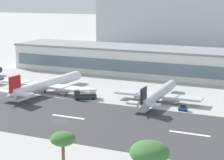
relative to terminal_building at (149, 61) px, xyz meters
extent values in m
plane|color=#A8A8A3|center=(0.50, -86.81, -6.81)|extent=(1400.00, 1400.00, 0.00)
cube|color=#38383A|center=(0.50, -81.51, -6.77)|extent=(800.00, 40.76, 0.08)
cube|color=white|center=(0.16, -81.51, -6.72)|extent=(12.00, 1.20, 0.01)
cube|color=white|center=(40.32, -81.51, -6.72)|extent=(12.00, 1.20, 0.01)
cube|color=silver|center=(0.00, 0.06, -0.50)|extent=(144.72, 26.97, 12.61)
cube|color=slate|center=(0.00, -13.57, -1.13)|extent=(140.38, 0.30, 5.67)
cube|color=gray|center=(0.00, 0.06, 6.30)|extent=(146.17, 27.24, 1.00)
cube|color=#A8B2BC|center=(-18.77, 122.51, 16.65)|extent=(130.23, 27.17, 46.92)
cylinder|color=white|center=(-25.31, -54.09, -3.50)|extent=(7.57, 42.87, 4.27)
sphere|color=white|center=(-23.65, -32.82, -3.50)|extent=(4.05, 4.05, 4.05)
cone|color=white|center=(-26.97, -75.36, -3.50)|extent=(4.43, 7.96, 3.84)
cube|color=white|center=(-25.38, -54.94, -3.93)|extent=(44.47, 9.81, 0.94)
cylinder|color=gray|center=(-15.48, -55.71, -4.67)|extent=(3.23, 6.17, 2.77)
cylinder|color=gray|center=(-35.27, -54.17, -4.67)|extent=(3.23, 6.17, 2.77)
cube|color=white|center=(-26.84, -73.66, -3.07)|extent=(15.22, 4.68, 0.75)
cube|color=red|center=(-26.84, -73.66, -0.09)|extent=(1.13, 5.80, 6.83)
cylinder|color=black|center=(-25.48, -56.22, -6.22)|extent=(0.77, 0.77, 1.17)
cylinder|color=silver|center=(20.99, -50.13, -3.91)|extent=(4.06, 37.42, 3.74)
sphere|color=silver|center=(20.83, -31.44, -3.91)|extent=(3.55, 3.55, 3.55)
cone|color=silver|center=(21.15, -68.82, -3.91)|extent=(3.42, 6.76, 3.36)
cube|color=silver|center=(21.00, -50.88, -4.28)|extent=(33.18, 5.89, 0.82)
cylinder|color=gray|center=(28.45, -50.82, -4.94)|extent=(2.48, 5.25, 2.43)
cylinder|color=gray|center=(13.55, -50.95, -4.94)|extent=(2.48, 5.25, 2.43)
cube|color=silver|center=(21.14, -67.33, -3.54)|extent=(11.29, 3.18, 0.66)
cube|color=black|center=(21.14, -67.33, -0.92)|extent=(0.64, 5.05, 5.98)
cylinder|color=black|center=(21.01, -52.00, -6.29)|extent=(0.67, 0.67, 1.03)
cube|color=#23569E|center=(32.62, -58.76, -6.01)|extent=(3.28, 1.76, 1.00)
cube|color=black|center=(32.62, -58.76, -5.06)|extent=(1.98, 1.38, 0.90)
cylinder|color=black|center=(31.46, -58.02, -6.51)|extent=(0.61, 0.31, 0.60)
cylinder|color=black|center=(31.54, -59.61, -6.51)|extent=(0.61, 0.31, 0.60)
cylinder|color=black|center=(33.69, -57.90, -6.51)|extent=(0.61, 0.31, 0.60)
cylinder|color=black|center=(33.77, -59.50, -6.51)|extent=(0.61, 0.31, 0.60)
cube|color=#2D3338|center=(-5.58, -58.59, -5.66)|extent=(8.61, 6.64, 1.40)
cylinder|color=silver|center=(-4.71, -58.06, -3.91)|extent=(6.03, 4.80, 2.10)
cube|color=#2D3338|center=(-8.34, -60.27, -4.06)|extent=(2.99, 3.10, 1.80)
cylinder|color=black|center=(-8.80, -59.03, -6.36)|extent=(0.91, 0.71, 0.90)
cylinder|color=black|center=(-7.45, -61.25, -6.36)|extent=(0.91, 0.71, 0.90)
cylinder|color=black|center=(-3.72, -55.93, -6.36)|extent=(0.91, 0.71, 0.90)
cylinder|color=black|center=(-2.37, -58.15, -6.36)|extent=(0.91, 0.71, 0.90)
cube|color=#23569E|center=(-41.92, -55.51, -5.76)|extent=(5.33, 6.32, 1.20)
cube|color=silver|center=(-41.52, -56.11, -4.36)|extent=(4.32, 4.87, 1.60)
cube|color=#23569E|center=(-43.12, -53.72, -4.41)|extent=(2.77, 2.62, 1.50)
cylinder|color=black|center=(-42.09, -53.10, -6.36)|extent=(0.73, 0.90, 0.90)
cylinder|color=black|center=(-44.08, -54.44, -6.36)|extent=(0.73, 0.90, 0.90)
cylinder|color=black|center=(-39.75, -56.59, -6.36)|extent=(0.73, 0.90, 0.90)
cylinder|color=black|center=(-41.75, -57.93, -6.36)|extent=(0.73, 0.90, 0.90)
ellipsoid|color=#386B33|center=(46.71, -136.25, 8.71)|extent=(6.18, 6.18, 3.40)
ellipsoid|color=#386B33|center=(27.37, -129.66, 5.79)|extent=(4.75, 4.75, 2.61)
camera|label=1|loc=(65.09, -191.27, 31.94)|focal=64.71mm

